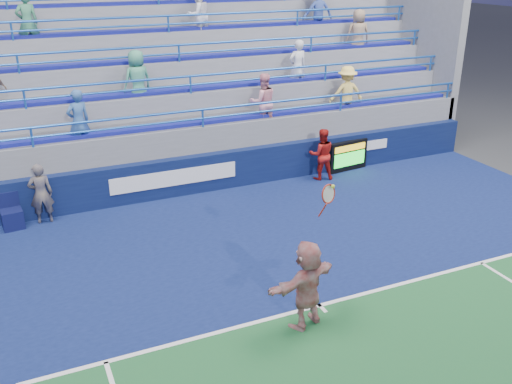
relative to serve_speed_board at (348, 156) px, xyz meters
name	(u,v)px	position (x,y,z in m)	size (l,w,h in m)	color
ground	(320,306)	(-4.60, -6.26, -0.49)	(120.00, 120.00, 0.00)	#333538
sponsor_wall	(207,173)	(-4.59, 0.24, 0.06)	(18.00, 0.32, 1.10)	#0B133D
bleacher_stand	(169,109)	(-4.60, 4.01, 1.06)	(18.00, 5.60, 6.13)	slate
serve_speed_board	(348,156)	(0.00, 0.00, 0.00)	(1.41, 0.32, 0.97)	black
judge_chair	(12,217)	(-9.86, -0.13, -0.20)	(0.55, 0.55, 0.89)	#0D113E
tennis_player	(307,284)	(-5.13, -6.66, 0.37)	(1.66, 0.96, 2.73)	silver
line_judge	(41,194)	(-9.11, -0.11, 0.31)	(0.58, 0.38, 1.59)	#161B3D
ball_girl	(322,154)	(-1.14, -0.29, 0.30)	(0.77, 0.60, 1.58)	#A31612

